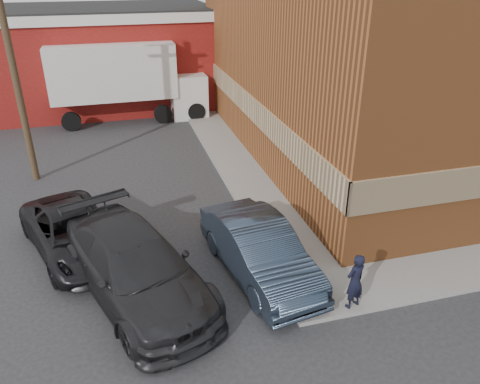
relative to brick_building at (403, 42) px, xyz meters
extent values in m
plane|color=#28282B|center=(-8.50, -9.00, -4.68)|extent=(90.00, 90.00, 0.00)
cube|color=brown|center=(0.00, 0.00, -0.18)|extent=(14.00, 18.00, 9.00)
cube|color=#D5B183|center=(-7.04, 0.00, -2.38)|extent=(0.08, 18.16, 1.00)
cube|color=gray|center=(-7.90, 0.00, -4.62)|extent=(1.80, 18.00, 0.12)
cube|color=maroon|center=(-14.50, 11.00, -2.18)|extent=(16.00, 8.00, 5.00)
cube|color=silver|center=(-14.50, 11.00, 0.57)|extent=(16.30, 8.30, 0.50)
cube|color=black|center=(-14.50, 11.00, 0.87)|extent=(16.00, 8.00, 0.10)
cylinder|color=#4E3B27|center=(-16.00, 0.00, -0.18)|extent=(0.26, 0.26, 9.00)
imported|color=black|center=(-7.49, -10.55, -3.81)|extent=(0.63, 0.51, 1.51)
imported|color=#293545|center=(-9.30, -8.50, -3.89)|extent=(2.44, 5.04, 1.59)
imported|color=black|center=(-14.21, -5.95, -4.00)|extent=(3.75, 5.35, 1.36)
imported|color=#252528|center=(-12.59, -8.50, -3.82)|extent=(4.30, 6.41, 1.72)
cube|color=white|center=(-12.50, 7.00, -1.95)|extent=(6.45, 2.62, 2.79)
cube|color=#1F771F|center=(-12.49, 5.71, -2.38)|extent=(6.21, 0.07, 0.86)
cube|color=white|center=(-8.32, 7.04, -3.50)|extent=(1.95, 2.37, 2.36)
cylinder|color=black|center=(-14.84, 5.91, -4.20)|extent=(0.97, 0.33, 0.96)
cylinder|color=black|center=(-14.86, 8.06, -4.20)|extent=(0.97, 0.33, 0.96)
cylinder|color=black|center=(-10.13, 5.95, -4.20)|extent=(0.97, 0.33, 0.96)
cylinder|color=black|center=(-10.15, 8.09, -4.20)|extent=(0.97, 0.33, 0.96)
cylinder|color=black|center=(-8.31, 5.97, -4.20)|extent=(0.97, 0.33, 0.96)
cylinder|color=black|center=(-8.33, 8.11, -4.20)|extent=(0.97, 0.33, 0.96)
camera|label=1|loc=(-12.67, -18.70, 3.19)|focal=35.00mm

